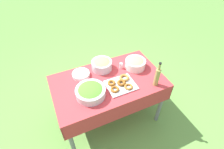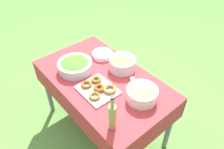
# 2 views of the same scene
# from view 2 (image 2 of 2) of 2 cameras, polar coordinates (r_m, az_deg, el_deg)

# --- Properties ---
(ground_plane) EXTENTS (14.00, 14.00, 0.00)m
(ground_plane) POSITION_cam_2_polar(r_m,az_deg,el_deg) (2.60, -2.01, -13.42)
(ground_plane) COLOR #609342
(picnic_table) EXTENTS (1.34, 0.78, 0.75)m
(picnic_table) POSITION_cam_2_polar(r_m,az_deg,el_deg) (2.12, -2.41, -3.12)
(picnic_table) COLOR #B73338
(picnic_table) RESTS_ON ground_plane
(salad_bowl) EXTENTS (0.33, 0.33, 0.12)m
(salad_bowl) POSITION_cam_2_polar(r_m,az_deg,el_deg) (2.13, -9.64, 2.40)
(salad_bowl) COLOR silver
(salad_bowl) RESTS_ON picnic_table
(pasta_bowl) EXTENTS (0.26, 0.26, 0.13)m
(pasta_bowl) POSITION_cam_2_polar(r_m,az_deg,el_deg) (1.82, 7.86, -4.85)
(pasta_bowl) COLOR white
(pasta_bowl) RESTS_ON picnic_table
(donut_platter) EXTENTS (0.33, 0.30, 0.05)m
(donut_platter) POSITION_cam_2_polar(r_m,az_deg,el_deg) (1.92, -3.61, -3.73)
(donut_platter) COLOR silver
(donut_platter) RESTS_ON picnic_table
(plate_stack) EXTENTS (0.21, 0.21, 0.05)m
(plate_stack) POSITION_cam_2_polar(r_m,az_deg,el_deg) (2.30, -2.47, 5.24)
(plate_stack) COLOR white
(plate_stack) RESTS_ON picnic_table
(olive_oil_bottle) EXTENTS (0.06, 0.06, 0.33)m
(olive_oil_bottle) POSITION_cam_2_polar(r_m,az_deg,el_deg) (1.57, 0.08, -10.86)
(olive_oil_bottle) COLOR #998E4C
(olive_oil_bottle) RESTS_ON picnic_table
(bread_bowl) EXTENTS (0.26, 0.26, 0.14)m
(bread_bowl) POSITION_cam_2_polar(r_m,az_deg,el_deg) (2.11, 2.73, 3.09)
(bread_bowl) COLOR silver
(bread_bowl) RESTS_ON picnic_table
(salt_shaker) EXTENTS (0.04, 0.04, 0.08)m
(salt_shaker) POSITION_cam_2_polar(r_m,az_deg,el_deg) (1.96, 5.33, -1.82)
(salt_shaker) COLOR white
(salt_shaker) RESTS_ON picnic_table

